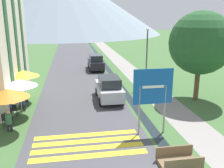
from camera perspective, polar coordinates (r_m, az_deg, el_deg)
The scene contains 23 objects.
ground_plane at distance 27.90m, azimuth -2.80°, elevation 2.57°, with size 160.00×160.00×0.00m, color #3D6033.
road at distance 37.54m, azimuth -8.45°, elevation 5.77°, with size 6.40×60.00×0.01m.
footpath at distance 38.14m, azimuth 0.80°, elevation 6.09°, with size 2.20×60.00×0.01m.
drainage_channel at distance 37.79m, azimuth -2.80°, elevation 5.98°, with size 0.60×60.00×0.00m.
crosswalk_marking at distance 12.81m, azimuth -5.55°, elevation -13.62°, with size 5.44×2.54×0.01m.
mountain_distant at distance 92.54m, azimuth -11.91°, elevation 18.17°, with size 69.58×69.58×22.18m.
road_sign at distance 13.15m, azimuth 9.33°, elevation -1.73°, with size 2.12×0.11×3.59m.
footbridge at distance 11.46m, azimuth 15.03°, elevation -16.63°, with size 1.70×1.10×0.65m.
parked_car_near at distance 18.71m, azimuth -0.67°, elevation -1.02°, with size 1.79×3.93×1.82m.
parked_car_far at distance 29.27m, azimuth -3.72°, elevation 4.98°, with size 1.70×4.02×1.82m.
cafe_chair_near_left at distance 15.61m, azimuth -23.10°, elevation -7.28°, with size 0.40×0.40×0.85m.
cafe_chair_far_left at distance 18.24m, azimuth -19.94°, elevation -3.72°, with size 0.40×0.40×0.85m.
cafe_chair_middle at distance 16.92m, azimuth -21.56°, elevation -5.37°, with size 0.40×0.40×0.85m.
cafe_chair_near_right at distance 15.71m, azimuth -22.55°, elevation -7.07°, with size 0.40×0.40×0.85m.
cafe_chair_far_right at distance 18.21m, azimuth -19.24°, elevation -3.69°, with size 0.40×0.40×0.85m.
cafe_umbrella_front_orange at distance 14.34m, azimuth -22.83°, elevation -1.97°, with size 2.29×2.29×2.48m.
cafe_umbrella_middle_white at distance 16.48m, azimuth -20.49°, elevation 0.26°, with size 2.23×2.23×2.39m.
cafe_umbrella_rear_yellow at distance 19.14m, azimuth -19.58°, elevation 2.31°, with size 2.21×2.21×2.38m.
person_seated_far at distance 14.88m, azimuth -22.55°, elevation -7.57°, with size 0.32×0.32×1.26m.
person_standing_terrace at distance 16.34m, azimuth -22.55°, elevation -4.38°, with size 0.32×0.32×1.73m.
person_seated_near at distance 17.64m, azimuth -19.83°, elevation -3.71°, with size 0.32×0.32×1.27m.
streetlamp at distance 22.12m, azimuth 7.97°, elevation 7.13°, with size 0.28×0.28×5.18m.
tree_by_path at distance 19.18m, azimuth 19.59°, elevation 8.81°, with size 4.55×4.55×6.57m.
Camera 1 is at (-3.16, -7.02, 6.22)m, focal length 40.00 mm.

